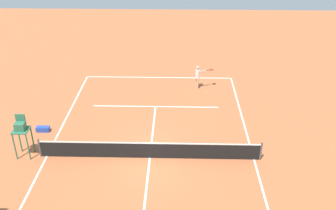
{
  "coord_description": "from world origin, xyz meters",
  "views": [
    {
      "loc": [
        -1.39,
        16.31,
        12.15
      ],
      "look_at": [
        -0.85,
        -4.37,
        0.8
      ],
      "focal_mm": 40.9,
      "sensor_mm": 36.0,
      "label": 1
    }
  ],
  "objects_px": {
    "equipment_bag": "(43,129)",
    "umpire_chair": "(21,129)",
    "tennis_ball": "(207,92)",
    "player_serving": "(198,75)"
  },
  "relations": [
    {
      "from": "tennis_ball",
      "to": "equipment_bag",
      "type": "height_order",
      "value": "equipment_bag"
    },
    {
      "from": "player_serving",
      "to": "tennis_ball",
      "type": "height_order",
      "value": "player_serving"
    },
    {
      "from": "equipment_bag",
      "to": "umpire_chair",
      "type": "bearing_deg",
      "value": 86.0
    },
    {
      "from": "tennis_ball",
      "to": "umpire_chair",
      "type": "height_order",
      "value": "umpire_chair"
    },
    {
      "from": "player_serving",
      "to": "umpire_chair",
      "type": "xyz_separation_m",
      "value": [
        9.48,
        8.35,
        0.58
      ]
    },
    {
      "from": "tennis_ball",
      "to": "umpire_chair",
      "type": "relative_size",
      "value": 0.03
    },
    {
      "from": "player_serving",
      "to": "equipment_bag",
      "type": "distance_m",
      "value": 11.11
    },
    {
      "from": "tennis_ball",
      "to": "umpire_chair",
      "type": "xyz_separation_m",
      "value": [
        10.07,
        7.59,
        1.57
      ]
    },
    {
      "from": "tennis_ball",
      "to": "equipment_bag",
      "type": "relative_size",
      "value": 0.09
    },
    {
      "from": "player_serving",
      "to": "tennis_ball",
      "type": "distance_m",
      "value": 1.38
    }
  ]
}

